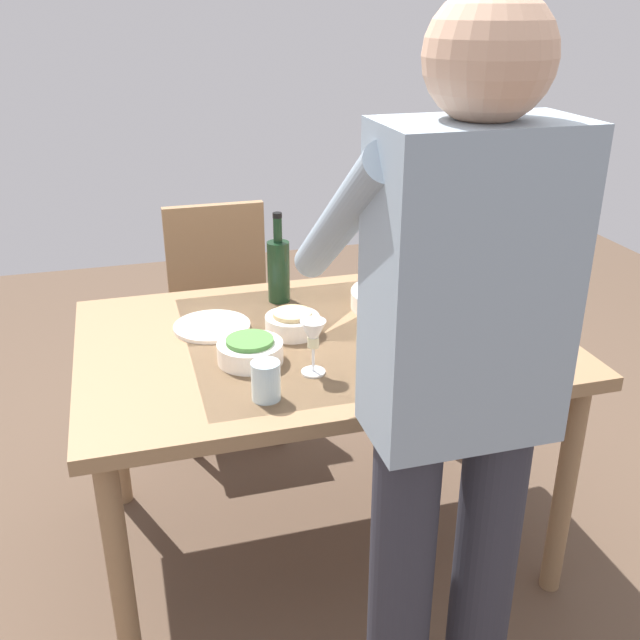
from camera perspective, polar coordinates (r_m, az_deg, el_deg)
name	(u,v)px	position (r m, az deg, el deg)	size (l,w,h in m)	color
ground_plane	(320,539)	(2.55, 0.00, -16.77)	(6.00, 6.00, 0.00)	brown
dining_table	(320,360)	(2.17, 0.00, -3.13)	(1.39, 0.93, 0.76)	#93704C
chair_near	(222,305)	(2.96, -7.70, 1.16)	(0.40, 0.40, 0.91)	brown
person_server	(455,387)	(1.46, 10.58, -5.18)	(0.42, 0.61, 1.69)	#2D2D38
wine_bottle	(279,269)	(2.35, -3.27, 4.04)	(0.07, 0.07, 0.30)	black
wine_glass_left	(490,286)	(2.28, 13.17, 2.63)	(0.07, 0.07, 0.15)	white
wine_glass_right	(313,337)	(1.88, -0.54, -1.37)	(0.07, 0.07, 0.15)	white
water_cup_near_left	(409,268)	(2.56, 7.02, 4.04)	(0.07, 0.07, 0.09)	silver
water_cup_near_right	(266,381)	(1.79, -4.27, -4.77)	(0.07, 0.07, 0.10)	silver
serving_bowl_pasta	(398,297)	(2.33, 6.11, 1.77)	(0.30, 0.30, 0.07)	white
side_bowl_salad	(250,350)	(1.98, -5.50, -2.37)	(0.18, 0.18, 0.07)	white
side_bowl_bread	(292,323)	(2.14, -2.18, -0.21)	(0.16, 0.16, 0.07)	white
dinner_plate_near	(212,326)	(2.21, -8.47, -0.49)	(0.23, 0.23, 0.01)	white
dinner_plate_far	(491,356)	(2.06, 13.28, -2.74)	(0.23, 0.23, 0.01)	white
table_fork	(370,363)	(1.98, 3.95, -3.41)	(0.01, 0.18, 0.01)	silver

